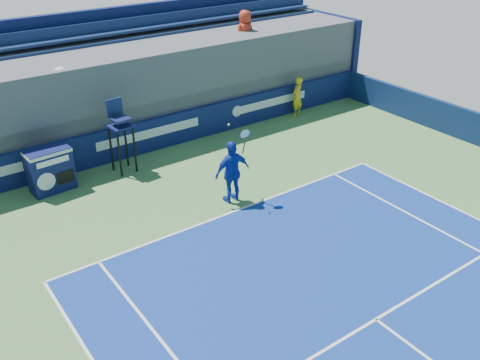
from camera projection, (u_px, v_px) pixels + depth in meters
ball_person at (297, 97)px, 22.03m from camera, size 0.70×0.58×1.65m
back_hoarding at (149, 136)px, 19.05m from camera, size 20.40×0.21×1.20m
match_clock at (50, 169)px, 16.44m from camera, size 1.37×0.83×1.40m
umpire_chair at (120, 129)px, 17.23m from camera, size 0.76×0.76×2.48m
tennis_player at (232, 172)px, 15.73m from camera, size 1.16×0.53×2.57m
stadium_seating at (121, 88)px, 19.93m from camera, size 21.00×4.05×4.40m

